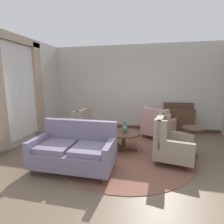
% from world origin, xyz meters
% --- Properties ---
extents(ground, '(8.51, 8.51, 0.00)m').
position_xyz_m(ground, '(0.00, 0.00, 0.00)').
color(ground, brown).
extents(wall_back, '(6.24, 0.08, 3.04)m').
position_xyz_m(wall_back, '(0.00, 2.65, 1.52)').
color(wall_back, '#BCB7AD').
rests_on(wall_back, ground).
extents(wall_left, '(0.08, 3.72, 3.04)m').
position_xyz_m(wall_left, '(-3.04, 0.80, 1.52)').
color(wall_left, '#BCB7AD').
rests_on(wall_left, ground).
extents(baseboard_back, '(6.08, 0.03, 0.12)m').
position_xyz_m(baseboard_back, '(0.00, 2.60, 0.06)').
color(baseboard_back, '#4C3323').
rests_on(baseboard_back, ground).
extents(area_rug, '(3.29, 3.29, 0.01)m').
position_xyz_m(area_rug, '(0.00, 0.30, 0.01)').
color(area_rug, brown).
rests_on(area_rug, ground).
extents(window_with_curtains, '(0.12, 1.84, 2.87)m').
position_xyz_m(window_with_curtains, '(-2.94, 0.42, 1.63)').
color(window_with_curtains, silver).
extents(coffee_table, '(0.86, 0.86, 0.49)m').
position_xyz_m(coffee_table, '(-0.06, 0.51, 0.40)').
color(coffee_table, '#4C3323').
rests_on(coffee_table, ground).
extents(porcelain_vase, '(0.14, 0.14, 0.31)m').
position_xyz_m(porcelain_vase, '(-0.02, 0.46, 0.62)').
color(porcelain_vase, '#4C7A66').
rests_on(porcelain_vase, coffee_table).
extents(settee, '(1.63, 0.87, 0.97)m').
position_xyz_m(settee, '(-0.89, -0.67, 0.41)').
color(settee, slate).
rests_on(settee, ground).
extents(armchair_near_sideboard, '(0.92, 0.81, 1.02)m').
position_xyz_m(armchair_near_sideboard, '(-1.50, 0.68, 0.43)').
color(armchair_near_sideboard, gray).
rests_on(armchair_near_sideboard, ground).
extents(armchair_foreground_right, '(1.11, 1.12, 0.98)m').
position_xyz_m(armchair_foreground_right, '(0.84, 1.67, 0.42)').
color(armchair_foreground_right, tan).
rests_on(armchair_foreground_right, ground).
extents(armchair_near_window, '(0.94, 0.95, 1.02)m').
position_xyz_m(armchair_near_window, '(1.05, 0.08, 0.43)').
color(armchair_near_window, gray).
rests_on(armchair_near_window, ground).
extents(side_table, '(0.48, 0.48, 0.71)m').
position_xyz_m(side_table, '(1.60, 0.50, 0.43)').
color(side_table, '#4C3323').
rests_on(side_table, ground).
extents(sideboard, '(0.98, 0.36, 1.05)m').
position_xyz_m(sideboard, '(1.55, 2.36, 0.49)').
color(sideboard, '#4C3323').
rests_on(sideboard, ground).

